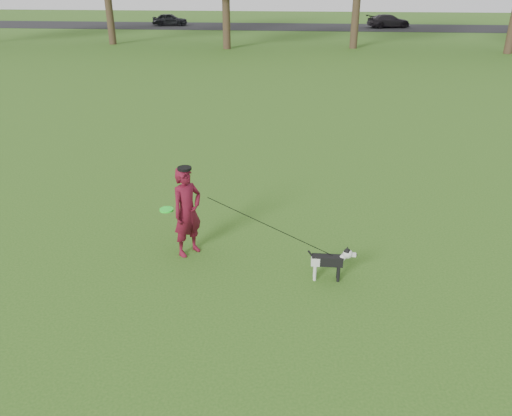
# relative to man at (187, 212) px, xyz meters

# --- Properties ---
(ground) EXTENTS (120.00, 120.00, 0.00)m
(ground) POSITION_rel_man_xyz_m (0.92, -0.16, -0.78)
(ground) COLOR #285116
(ground) RESTS_ON ground
(road) EXTENTS (120.00, 7.00, 0.02)m
(road) POSITION_rel_man_xyz_m (0.92, 39.84, -0.77)
(road) COLOR black
(road) RESTS_ON ground
(man) EXTENTS (0.65, 0.68, 1.56)m
(man) POSITION_rel_man_xyz_m (0.00, 0.00, 0.00)
(man) COLOR #550C1B
(man) RESTS_ON ground
(dog) EXTENTS (0.76, 0.15, 0.58)m
(dog) POSITION_rel_man_xyz_m (2.38, -0.61, -0.43)
(dog) COLOR black
(dog) RESTS_ON ground
(car_left) EXTENTS (3.25, 1.66, 1.06)m
(car_left) POSITION_rel_man_xyz_m (-10.42, 39.84, -0.23)
(car_left) COLOR black
(car_left) RESTS_ON road
(car_right) EXTENTS (4.05, 2.58, 1.09)m
(car_right) POSITION_rel_man_xyz_m (9.05, 39.84, -0.21)
(car_right) COLOR black
(car_right) RESTS_ON road
(man_held_items) EXTENTS (2.91, 0.72, 1.18)m
(man_held_items) POSITION_rel_man_xyz_m (1.42, -0.33, -0.04)
(man_held_items) COLOR #1FFC2C
(man_held_items) RESTS_ON ground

